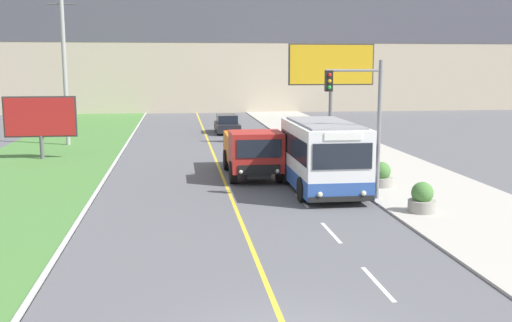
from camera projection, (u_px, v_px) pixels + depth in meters
apartment_block_background at (194, 14)px, 68.81m from camera, size 80.00×8.04×22.14m
city_bus at (323, 157)px, 25.24m from camera, size 2.74×6.07×3.01m
dump_truck at (253, 154)px, 28.41m from camera, size 2.46×6.25×2.34m
car_distant at (227, 124)px, 47.33m from camera, size 1.80×4.30×1.45m
utility_pole_far at (64, 65)px, 39.42m from camera, size 1.80×0.28×10.50m
traffic_light_mast at (363, 112)px, 23.34m from camera, size 2.28×0.32×5.55m
billboard_large at (331, 68)px, 39.46m from camera, size 5.73×0.24×6.72m
billboard_small at (40, 118)px, 33.93m from camera, size 4.02×0.24×3.60m
planter_round_near at (422, 199)px, 21.69m from camera, size 1.00×1.00×1.11m
planter_round_second at (381, 176)px, 26.24m from camera, size 1.02×1.02×1.09m
planter_round_third at (351, 159)px, 30.77m from camera, size 1.10×1.10×1.16m
planter_round_far at (325, 147)px, 35.28m from camera, size 1.04×1.04×1.15m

